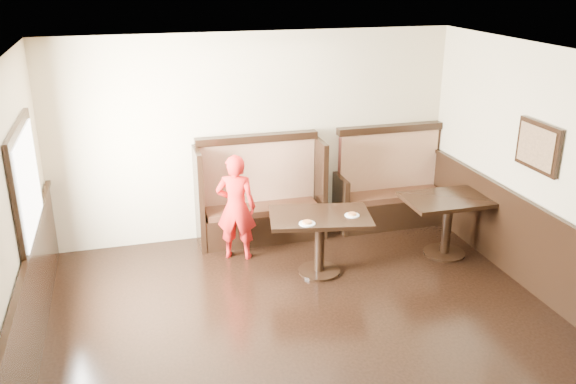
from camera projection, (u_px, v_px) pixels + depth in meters
name	position (u px, v px, depth m)	size (l,w,h in m)	color
ground	(341.00, 381.00, 5.61)	(7.00, 7.00, 0.00)	black
room_shell	(302.00, 307.00, 5.55)	(7.00, 7.00, 7.00)	#C2B38D
booth_main	(260.00, 202.00, 8.40)	(1.75, 0.72, 1.45)	black
booth_neighbor	(390.00, 192.00, 8.90)	(1.65, 0.72, 1.45)	black
table_main	(320.00, 229.00, 7.39)	(1.33, 0.98, 0.77)	black
table_neighbor	(448.00, 212.00, 7.86)	(1.16, 0.76, 0.80)	black
child	(236.00, 207.00, 7.75)	(0.51, 0.33, 1.40)	red
pizza_plate_left	(307.00, 223.00, 7.07)	(0.19, 0.19, 0.04)	white
pizza_plate_right	(352.00, 215.00, 7.31)	(0.18, 0.18, 0.03)	white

